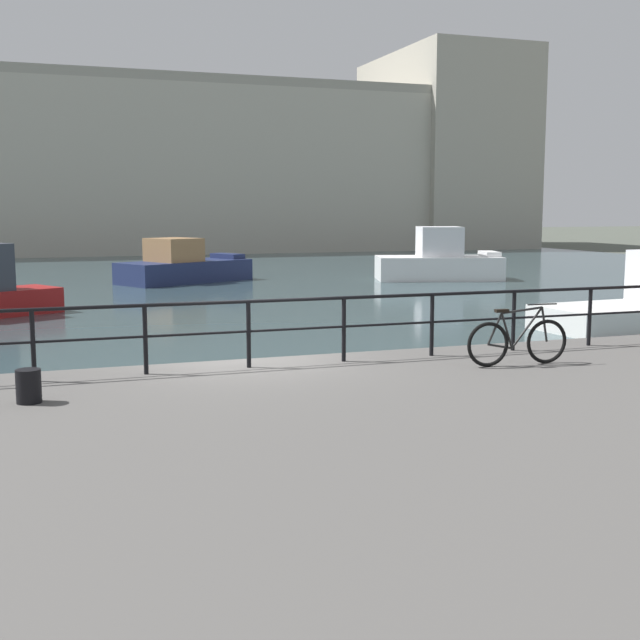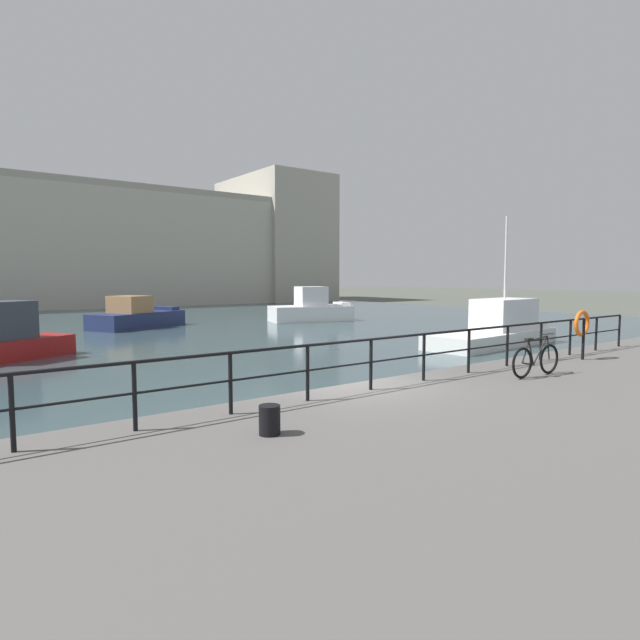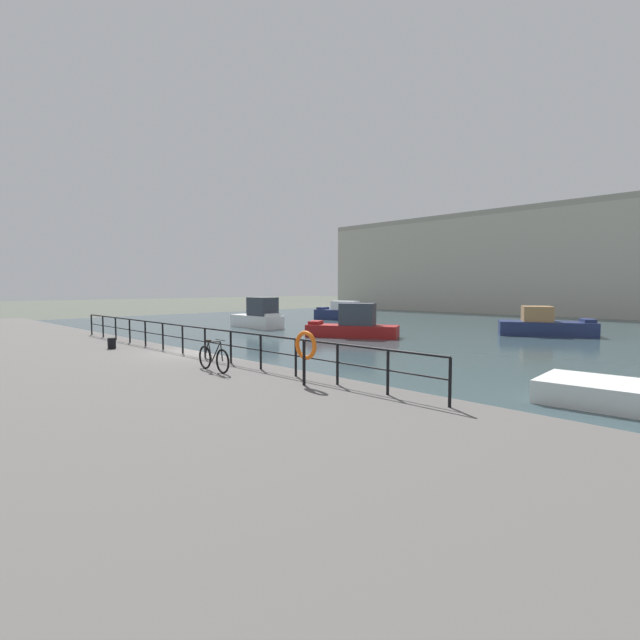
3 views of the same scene
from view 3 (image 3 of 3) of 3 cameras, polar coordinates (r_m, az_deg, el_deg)
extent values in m
plane|color=#4C5147|center=(18.93, -14.08, -6.81)|extent=(240.00, 240.00, 0.00)
cube|color=#33474C|center=(42.90, 23.17, -0.98)|extent=(80.00, 60.00, 0.01)
cube|color=#565451|center=(16.57, -33.99, -7.14)|extent=(56.00, 13.00, 1.02)
cube|color=#B2AD9E|center=(68.01, 31.77, 5.86)|extent=(76.80, 15.68, 12.78)
cube|color=gray|center=(61.40, 30.33, 12.50)|extent=(76.80, 0.60, 0.70)
cube|color=navy|center=(49.98, 2.86, 0.62)|extent=(6.57, 3.16, 1.06)
cube|color=silver|center=(49.80, 3.10, 1.77)|extent=(2.92, 2.18, 0.95)
cube|color=navy|center=(51.38, 0.34, 1.44)|extent=(1.01, 1.52, 0.24)
cube|color=maroon|center=(32.89, 3.93, -1.35)|extent=(6.50, 4.67, 0.85)
cube|color=#333842|center=(32.72, 4.59, 0.71)|extent=(2.84, 2.54, 1.53)
cube|color=maroon|center=(33.54, -0.53, -0.30)|extent=(1.29, 1.51, 0.24)
cube|color=white|center=(41.04, -7.74, -0.15)|extent=(5.39, 2.12, 1.06)
cube|color=#333842|center=(40.23, -7.02, 1.64)|extent=(2.42, 1.77, 1.56)
cube|color=white|center=(39.19, -5.86, 0.62)|extent=(0.68, 1.38, 0.24)
cube|color=navy|center=(37.72, 25.79, -0.93)|extent=(6.85, 5.26, 1.02)
cube|color=#997047|center=(37.56, 24.89, 0.70)|extent=(2.78, 2.89, 1.10)
cube|color=navy|center=(38.15, 29.80, -0.06)|extent=(1.52, 1.97, 0.24)
cylinder|color=black|center=(27.26, -26.03, -0.53)|extent=(0.07, 0.07, 1.05)
cylinder|color=black|center=(25.75, -24.89, -0.74)|extent=(0.07, 0.07, 1.05)
cylinder|color=black|center=(24.26, -23.60, -0.98)|extent=(0.07, 0.07, 1.05)
cylinder|color=black|center=(22.77, -22.14, -1.24)|extent=(0.07, 0.07, 1.05)
cylinder|color=black|center=(21.31, -20.48, -1.54)|extent=(0.07, 0.07, 1.05)
cylinder|color=black|center=(19.86, -18.57, -1.89)|extent=(0.07, 0.07, 1.05)
cylinder|color=black|center=(18.44, -16.37, -2.29)|extent=(0.07, 0.07, 1.05)
cylinder|color=black|center=(17.06, -13.81, -2.74)|extent=(0.07, 0.07, 1.05)
cylinder|color=black|center=(15.71, -10.79, -3.27)|extent=(0.07, 0.07, 1.05)
cylinder|color=black|center=(14.42, -7.22, -3.88)|extent=(0.07, 0.07, 1.05)
cylinder|color=black|center=(13.20, -2.97, -4.60)|extent=(0.07, 0.07, 1.05)
cylinder|color=black|center=(12.07, 2.14, -5.41)|extent=(0.07, 0.07, 1.05)
cylinder|color=black|center=(11.05, 8.25, -6.33)|extent=(0.07, 0.07, 1.05)
cylinder|color=black|center=(10.18, 15.53, -7.33)|extent=(0.07, 0.07, 1.05)
cylinder|color=black|center=(17.70, -15.17, -0.82)|extent=(20.84, 0.06, 0.06)
cylinder|color=black|center=(17.74, -15.14, -2.34)|extent=(20.84, 0.04, 0.04)
torus|color=black|center=(13.87, -11.77, -4.94)|extent=(0.72, 0.10, 0.72)
torus|color=black|center=(14.78, -13.81, -4.42)|extent=(0.72, 0.10, 0.72)
cylinder|color=black|center=(14.15, -12.52, -3.80)|extent=(0.55, 0.06, 0.66)
cylinder|color=black|center=(14.47, -13.22, -3.78)|extent=(0.24, 0.05, 0.58)
cylinder|color=black|center=(14.20, -12.74, -2.61)|extent=(0.72, 0.07, 0.11)
cylinder|color=black|center=(14.60, -13.41, -4.68)|extent=(0.43, 0.06, 0.12)
cylinder|color=black|center=(14.65, -13.62, -3.53)|extent=(0.26, 0.05, 0.51)
cylinder|color=black|center=(13.88, -11.89, -3.77)|extent=(0.14, 0.04, 0.57)
cube|color=black|center=(14.52, -13.43, -2.46)|extent=(0.22, 0.10, 0.05)
cylinder|color=black|center=(13.88, -12.02, -2.40)|extent=(0.52, 0.05, 0.02)
cylinder|color=black|center=(20.88, -24.00, -2.59)|extent=(0.32, 0.32, 0.44)
cylinder|color=black|center=(11.98, -1.96, -5.24)|extent=(0.08, 0.08, 1.15)
torus|color=orange|center=(11.96, -1.75, -3.09)|extent=(0.75, 0.11, 0.75)
camera|label=1|loc=(19.65, -55.79, 2.24)|focal=46.18mm
camera|label=2|loc=(23.36, -42.76, 2.54)|focal=29.23mm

